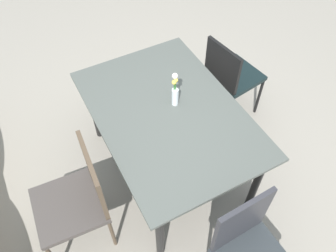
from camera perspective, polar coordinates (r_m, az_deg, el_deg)
ground_plane at (r=3.09m, az=-0.59°, el=-8.42°), size 12.00×12.00×0.00m
dining_table at (r=2.58m, az=0.00°, el=1.39°), size 1.51×1.03×0.77m
chair_near_right at (r=3.23m, az=10.41°, el=8.54°), size 0.49×0.49×0.88m
chair_end_left at (r=2.28m, az=13.40°, el=-19.36°), size 0.43×0.43×0.96m
chair_far_side at (r=2.49m, az=-14.82°, el=-11.32°), size 0.51×0.51×0.92m
flower_vase at (r=2.49m, az=1.20°, el=5.86°), size 0.06×0.05×0.30m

